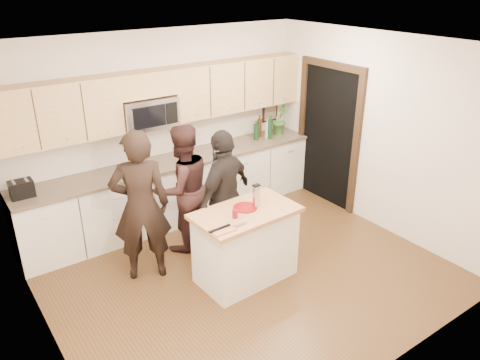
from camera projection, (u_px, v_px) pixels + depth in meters
floor at (245, 271)px, 5.77m from camera, size 4.50×4.50×0.00m
room_shell at (246, 138)px, 5.07m from camera, size 4.52×4.02×2.71m
back_cabinetry at (177, 189)px, 6.84m from camera, size 4.50×0.66×0.94m
upper_cabinetry at (169, 94)px, 6.40m from camera, size 4.50×0.33×0.75m
microwave at (148, 113)px, 6.27m from camera, size 0.76×0.41×0.40m
doorway at (328, 131)px, 7.15m from camera, size 0.06×1.25×2.20m
framed_picture at (270, 110)px, 7.76m from camera, size 0.30×0.03×0.38m
dish_towel at (118, 189)px, 6.06m from camera, size 0.34×0.60×0.48m
island at (246, 245)px, 5.48m from camera, size 1.22×0.74×0.90m
red_plate at (245, 208)px, 5.36m from camera, size 0.28×0.28×0.02m
box_grater at (256, 195)px, 5.33m from camera, size 0.08×0.06×0.27m
drink_glass at (235, 214)px, 5.13m from camera, size 0.06×0.06×0.10m
cutting_board at (223, 230)px, 4.89m from camera, size 0.26×0.18×0.02m
tongs at (220, 229)px, 4.88m from camera, size 0.27×0.04×0.02m
knife at (239, 224)px, 4.98m from camera, size 0.20×0.03×0.01m
toaster at (22, 189)px, 5.50m from camera, size 0.27×0.20×0.21m
bottle_cluster at (266, 127)px, 7.48m from camera, size 0.59×0.24×0.37m
orchid at (279, 120)px, 7.60m from camera, size 0.34×0.32×0.48m
woman_left at (141, 206)px, 5.35m from camera, size 0.79×0.66×1.85m
woman_center at (183, 189)px, 5.96m from camera, size 0.85×0.68×1.69m
woman_right at (225, 196)px, 5.77m from camera, size 1.08×0.78×1.70m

